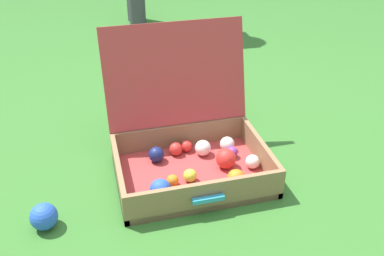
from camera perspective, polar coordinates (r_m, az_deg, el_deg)
ground_plane at (r=1.63m, az=1.29°, el=-7.32°), size 16.00×16.00×0.00m
open_suitcase at (r=1.65m, az=-0.39°, el=-1.97°), size 0.56×0.54×0.52m
stray_ball_on_grass at (r=1.50m, az=-19.01°, el=-11.02°), size 0.09×0.09×0.09m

